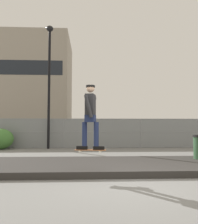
% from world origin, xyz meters
% --- Properties ---
extents(ground_plane, '(120.00, 120.00, 0.00)m').
position_xyz_m(ground_plane, '(0.00, 0.00, 0.00)').
color(ground_plane, slate).
extents(gravel_berm, '(17.01, 3.16, 0.19)m').
position_xyz_m(gravel_berm, '(0.00, 2.17, 0.09)').
color(gravel_berm, '#33302D').
rests_on(gravel_berm, ground_plane).
extents(skateboard, '(0.82, 0.37, 0.07)m').
position_xyz_m(skateboard, '(-0.91, 0.75, 0.71)').
color(skateboard, '#9E5B33').
extents(skater, '(0.72, 0.62, 1.69)m').
position_xyz_m(skater, '(-0.91, 0.75, 1.68)').
color(skater, black).
rests_on(skater, skateboard).
extents(chain_fence, '(24.61, 0.06, 1.85)m').
position_xyz_m(chain_fence, '(-0.00, 9.70, 0.93)').
color(chain_fence, gray).
rests_on(chain_fence, ground_plane).
extents(street_lamp, '(0.44, 0.44, 7.64)m').
position_xyz_m(street_lamp, '(-3.35, 9.21, 4.68)').
color(street_lamp, black).
rests_on(street_lamp, ground_plane).
extents(parked_car_near, '(4.52, 2.19, 1.66)m').
position_xyz_m(parked_car_near, '(-2.86, 11.99, 0.84)').
color(parked_car_near, silver).
rests_on(parked_car_near, ground_plane).
extents(parked_car_mid, '(4.41, 1.97, 1.66)m').
position_xyz_m(parked_car_mid, '(2.83, 11.82, 0.84)').
color(parked_car_mid, maroon).
rests_on(parked_car_mid, ground_plane).
extents(library_building, '(19.03, 12.70, 18.34)m').
position_xyz_m(library_building, '(-13.95, 40.89, 9.17)').
color(library_building, '#9E9384').
rests_on(library_building, ground_plane).
extents(shrub_left, '(1.58, 1.29, 1.22)m').
position_xyz_m(shrub_left, '(-6.13, 8.93, 0.61)').
color(shrub_left, '#477F38').
rests_on(shrub_left, ground_plane).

